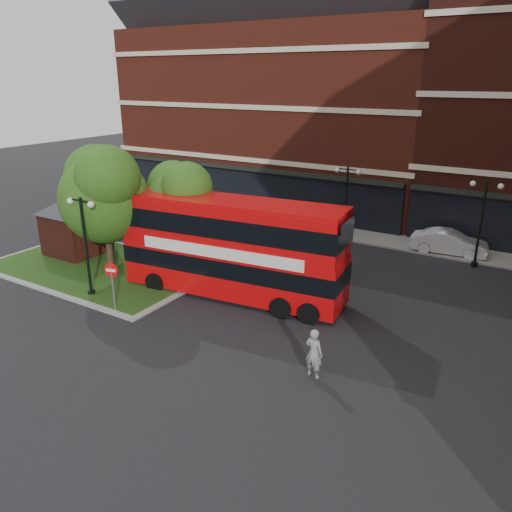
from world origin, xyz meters
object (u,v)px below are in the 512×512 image
Objects in this scene: bus at (232,242)px; car_white at (449,243)px; woman at (314,353)px; car_silver at (312,221)px.

bus is 2.55× the size of car_white.
bus is 5.97× the size of woman.
car_white is at bearing -87.68° from woman.
woman is at bearing -40.38° from bus.
bus is at bearing 141.44° from car_white.
car_silver is (-7.92, 16.42, -0.20)m from woman.
woman is 16.47m from car_white.
car_silver is at bearing 90.29° from bus.
bus is 12.25m from car_silver.
car_white is (9.23, 0.00, -0.02)m from car_silver.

